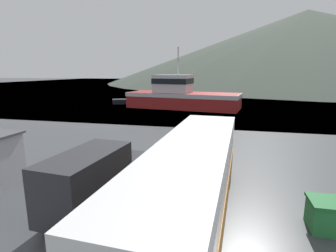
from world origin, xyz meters
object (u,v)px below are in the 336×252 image
Objects in this scene: tour_bus at (192,180)px; small_boat at (133,101)px; delivery_van at (96,177)px; fishing_boat at (181,96)px; storage_bin at (325,215)px.

tour_bus reaches higher than small_boat.
delivery_van is at bearing 176.70° from tour_bus.
storage_bin is at bearing 28.09° from fishing_boat.
tour_bus is 1.93× the size of delivery_van.
small_boat is (-20.97, 36.12, -0.18)m from storage_bin.
tour_bus reaches higher than delivery_van.
tour_bus is 5.12m from storage_bin.
fishing_boat is at bearing 41.11° from small_boat.
delivery_van is at bearing -177.92° from storage_bin.
delivery_van is 38.33m from small_boat.
fishing_boat reaches higher than delivery_van.
tour_bus is 1.56× the size of small_boat.
fishing_boat is at bearing 103.84° from tour_bus.
small_boat is (-11.82, 36.45, -0.96)m from delivery_van.
fishing_boat is at bearing 98.87° from delivery_van.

